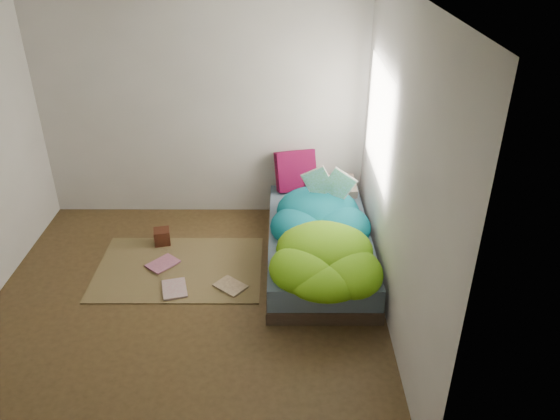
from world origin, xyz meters
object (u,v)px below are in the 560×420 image
at_px(wooden_box, 162,236).
at_px(floor_book_a, 163,291).
at_px(floor_book_b, 156,260).
at_px(bed, 319,245).
at_px(open_book, 329,175).
at_px(pillow_magenta, 296,170).

relative_size(wooden_box, floor_book_a, 0.54).
relative_size(floor_book_a, floor_book_b, 1.02).
distance_m(bed, open_book, 0.70).
bearing_deg(floor_book_a, floor_book_b, 93.34).
xyz_separation_m(open_book, wooden_box, (-1.71, 0.01, -0.72)).
bearing_deg(wooden_box, open_book, -0.36).
distance_m(wooden_box, floor_book_b, 0.34).
distance_m(open_book, wooden_box, 1.86).
xyz_separation_m(bed, wooden_box, (-1.62, 0.28, -0.08)).
height_order(bed, floor_book_b, bed).
xyz_separation_m(wooden_box, floor_book_b, (-0.00, -0.34, -0.07)).
height_order(pillow_magenta, wooden_box, pillow_magenta).
distance_m(pillow_magenta, floor_book_b, 1.79).
height_order(bed, floor_book_a, bed).
height_order(pillow_magenta, floor_book_a, pillow_magenta).
xyz_separation_m(floor_book_a, floor_book_b, (-0.16, 0.50, 0.00)).
bearing_deg(floor_book_b, pillow_magenta, 75.59).
bearing_deg(pillow_magenta, open_book, -80.44).
height_order(bed, open_book, open_book).
relative_size(bed, open_book, 4.59).
relative_size(bed, floor_book_a, 6.74).
bearing_deg(bed, wooden_box, 170.16).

